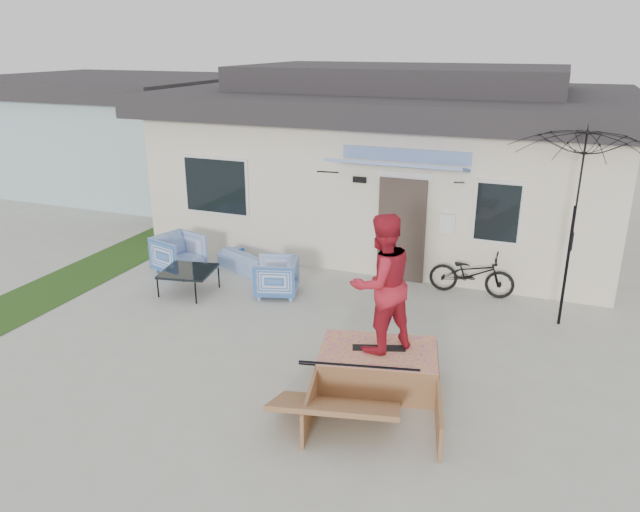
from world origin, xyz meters
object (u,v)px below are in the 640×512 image
(patio_umbrella, at_px, (572,227))
(bicycle, at_px, (472,269))
(skateboard, at_px, (379,347))
(loveseat, at_px, (251,258))
(armchair_right, at_px, (276,275))
(skate_ramp, at_px, (378,368))
(coffee_table, at_px, (189,281))
(armchair_left, at_px, (179,252))
(skater, at_px, (381,282))

(patio_umbrella, bearing_deg, bicycle, 154.75)
(bicycle, height_order, patio_umbrella, patio_umbrella)
(bicycle, height_order, skateboard, bicycle)
(loveseat, relative_size, armchair_right, 1.96)
(armchair_right, distance_m, bicycle, 3.73)
(loveseat, xyz_separation_m, armchair_right, (1.03, -0.93, 0.09))
(loveseat, bearing_deg, skateboard, 162.25)
(skate_ramp, bearing_deg, bicycle, 65.90)
(bicycle, distance_m, skate_ramp, 3.87)
(bicycle, bearing_deg, loveseat, 94.71)
(bicycle, bearing_deg, coffee_table, 109.50)
(patio_umbrella, bearing_deg, armchair_left, -178.06)
(patio_umbrella, bearing_deg, skateboard, -128.54)
(loveseat, distance_m, patio_umbrella, 6.29)
(armchair_left, distance_m, coffee_table, 1.21)
(armchair_right, relative_size, skater, 0.41)
(armchair_left, height_order, armchair_right, armchair_left)
(coffee_table, relative_size, patio_umbrella, 0.33)
(patio_umbrella, relative_size, skateboard, 3.78)
(patio_umbrella, relative_size, skate_ramp, 1.30)
(skate_ramp, relative_size, skateboard, 2.91)
(skateboard, bearing_deg, skate_ramp, -95.72)
(armchair_left, bearing_deg, coffee_table, -121.55)
(armchair_left, relative_size, skater, 0.46)
(skate_ramp, height_order, skater, skater)
(loveseat, distance_m, skateboard, 4.99)
(loveseat, height_order, coffee_table, loveseat)
(loveseat, distance_m, skate_ramp, 5.02)
(skateboard, bearing_deg, armchair_left, 133.30)
(patio_umbrella, bearing_deg, skate_ramp, -127.91)
(coffee_table, bearing_deg, patio_umbrella, 9.65)
(skate_ramp, bearing_deg, skater, 90.00)
(skater, bearing_deg, skate_ramp, 52.28)
(armchair_right, relative_size, skateboard, 1.09)
(skateboard, height_order, skater, skater)
(coffee_table, distance_m, skater, 4.89)
(skateboard, bearing_deg, coffee_table, 138.25)
(patio_umbrella, distance_m, skater, 3.81)
(bicycle, xyz_separation_m, patio_umbrella, (1.62, -0.76, 1.24))
(coffee_table, relative_size, skate_ramp, 0.43)
(coffee_table, xyz_separation_m, skate_ramp, (4.34, -1.89, 0.04))
(loveseat, xyz_separation_m, armchair_left, (-1.40, -0.57, 0.14))
(coffee_table, height_order, patio_umbrella, patio_umbrella)
(armchair_left, xyz_separation_m, armchair_right, (2.42, -0.37, -0.04))
(loveseat, height_order, armchair_right, armchair_right)
(armchair_right, bearing_deg, skateboard, 32.48)
(loveseat, xyz_separation_m, skate_ramp, (3.75, -3.34, -0.04))
(skate_ramp, bearing_deg, coffee_table, 143.44)
(loveseat, relative_size, skateboard, 2.13)
(armchair_right, bearing_deg, loveseat, -148.68)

